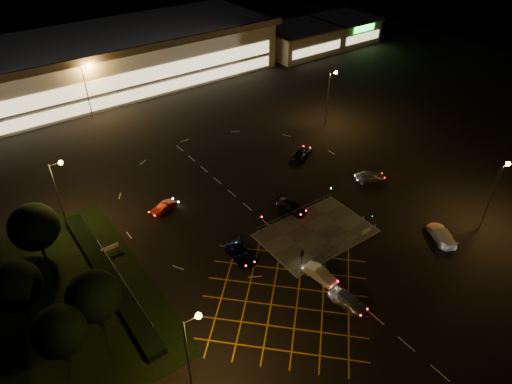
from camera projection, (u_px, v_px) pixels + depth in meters
ground at (294, 231)px, 59.96m from camera, size 180.00×180.00×0.00m
pedestrian_island at (316, 233)px, 59.56m from camera, size 14.00×9.00×0.12m
grass_verge at (66, 299)px, 50.59m from camera, size 18.00×30.00×0.08m
hedge at (108, 276)px, 52.70m from camera, size 2.00×26.00×1.00m
supermarket at (111, 59)px, 97.68m from camera, size 72.00×26.50×10.50m
retail_unit_a at (299, 40)px, 115.50m from camera, size 18.80×14.80×6.35m
retail_unit_b at (344, 29)px, 123.08m from camera, size 14.80×14.80×6.35m
streetlight_sw at (191, 346)px, 37.98m from camera, size 1.78×0.56×10.03m
streetlight_se at (496, 188)px, 56.61m from camera, size 1.78×0.56×10.03m
streetlight_nw at (59, 187)px, 56.80m from camera, size 1.78×0.56×10.03m
streetlight_ne at (330, 91)px, 80.92m from camera, size 1.78×0.56×10.03m
streetlight_far_left at (88, 85)px, 83.22m from camera, size 1.78×0.56×10.03m
streetlight_far_right at (258, 42)px, 103.53m from camera, size 1.78×0.56×10.03m
signal_sw at (302, 256)px, 52.73m from camera, size 0.28×0.30×3.15m
signal_se at (373, 218)px, 58.43m from camera, size 0.28×0.30×3.15m
signal_nw at (261, 221)px, 57.99m from camera, size 0.28×0.30×3.15m
signal_ne at (330, 189)px, 63.69m from camera, size 0.28×0.30×3.15m
tree_a at (59, 331)px, 41.86m from camera, size 5.04×5.04×6.86m
tree_b at (15, 286)px, 46.00m from camera, size 5.40×5.40×7.35m
tree_c at (34, 227)px, 52.99m from camera, size 5.76×5.76×7.84m
tree_e at (94, 296)px, 44.90m from camera, size 5.40×5.40×7.35m
car_near_silver at (348, 300)px, 49.42m from camera, size 2.43×4.77×1.55m
car_queue_white at (320, 274)px, 52.70m from camera, size 2.04×4.41×1.40m
car_left_blue at (241, 254)px, 55.51m from camera, size 2.53×5.00×1.36m
car_far_dkgrey at (291, 206)px, 63.19m from camera, size 2.83×4.98×1.36m
car_right_silver at (370, 176)px, 69.20m from camera, size 4.84×3.79×1.54m
car_circ_red at (164, 207)px, 63.16m from camera, size 3.91×2.10×1.22m
car_east_grey at (302, 153)px, 75.04m from camera, size 5.24×4.11×1.32m
car_approach_white at (442, 235)px, 58.24m from camera, size 4.34×5.66×1.53m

